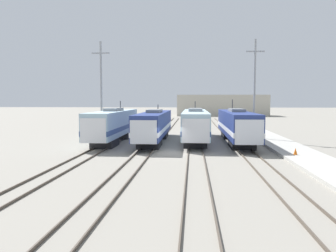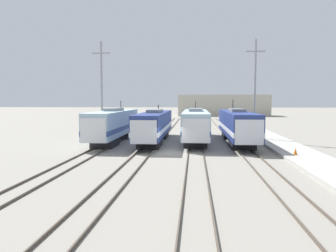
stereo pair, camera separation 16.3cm
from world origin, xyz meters
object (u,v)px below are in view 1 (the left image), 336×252
traffic_cone (295,151)px  catenary_tower_right (254,88)px  locomotive_far_left (113,125)px  locomotive_center_left (154,126)px  locomotive_center_right (195,125)px  catenary_tower_left (101,88)px  locomotive_far_right (237,125)px

traffic_cone → catenary_tower_right: bearing=95.9°
locomotive_far_left → catenary_tower_right: bearing=11.4°
locomotive_far_left → locomotive_center_left: bearing=3.3°
locomotive_center_right → catenary_tower_left: catenary_tower_left is taller
locomotive_far_left → locomotive_center_left: 5.00m
locomotive_center_left → traffic_cone: locomotive_center_left is taller
locomotive_center_right → catenary_tower_left: size_ratio=1.42×
locomotive_center_left → locomotive_center_right: (4.99, 1.20, 0.06)m
locomotive_far_right → locomotive_center_right: bearing=172.9°
locomotive_center_left → traffic_cone: bearing=-35.0°
locomotive_center_left → locomotive_center_right: bearing=13.5°
locomotive_center_left → traffic_cone: size_ratio=29.94×
locomotive_center_left → catenary_tower_left: 9.30m
locomotive_center_right → locomotive_center_left: bearing=-166.5°
locomotive_center_left → locomotive_center_right: 5.14m
catenary_tower_left → catenary_tower_right: (19.88, 0.00, 0.00)m
catenary_tower_left → locomotive_far_right: bearing=-8.7°
locomotive_center_left → catenary_tower_right: size_ratio=1.42×
locomotive_far_right → traffic_cone: (3.85, -10.27, -1.52)m
locomotive_far_right → locomotive_center_left: bearing=-176.7°
locomotive_center_left → catenary_tower_right: catenary_tower_right is taller
locomotive_center_left → catenary_tower_left: size_ratio=1.42×
locomotive_center_left → locomotive_far_right: (9.98, 0.58, 0.05)m
catenary_tower_right → traffic_cone: (1.34, -12.94, -6.10)m
locomotive_far_left → locomotive_far_right: 15.00m
locomotive_center_right → catenary_tower_right: bearing=15.2°
locomotive_far_left → catenary_tower_left: 6.23m
locomotive_center_left → locomotive_far_right: size_ratio=0.96×
catenary_tower_right → traffic_cone: catenary_tower_right is taller
catenary_tower_left → catenary_tower_right: same height
locomotive_center_right → catenary_tower_right: (7.50, 2.04, 4.57)m
locomotive_far_right → traffic_cone: locomotive_far_right is taller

